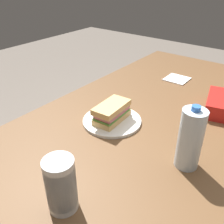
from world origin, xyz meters
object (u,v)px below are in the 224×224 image
Objects in this scene: water_bottle_tall at (190,139)px; plastic_cup_stack at (61,185)px; dining_table at (159,139)px; paper_plate at (112,121)px; sandwich at (112,112)px; chip_bag at (224,105)px.

water_bottle_tall is 1.37× the size of plastic_cup_stack.
dining_table is at bearing 178.37° from plastic_cup_stack.
paper_plate is at bearing -99.44° from water_bottle_tall.
dining_table is at bearing 122.52° from sandwich.
water_bottle_tall reaches higher than paper_plate.
chip_bag is at bearing -178.36° from water_bottle_tall.
dining_table is 0.35m from chip_bag.
dining_table is 0.22m from paper_plate.
chip_bag is (-0.39, 0.35, 0.03)m from paper_plate.
paper_plate is at bearing -58.63° from dining_table.
sandwich is (0.00, 0.00, 0.05)m from paper_plate.
chip_bag is 1.38× the size of plastic_cup_stack.
dining_table is 11.30× the size of plastic_cup_stack.
sandwich is 0.81× the size of chip_bag.
paper_plate reaches higher than dining_table.
sandwich is 0.37m from water_bottle_tall.
plastic_cup_stack reaches higher than chip_bag.
chip_bag is (-0.39, 0.35, -0.02)m from sandwich.
water_bottle_tall is at bearing 47.92° from dining_table.
paper_plate is 0.05m from sandwich.
dining_table is 0.31m from water_bottle_tall.
water_bottle_tall reaches higher than chip_bag.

